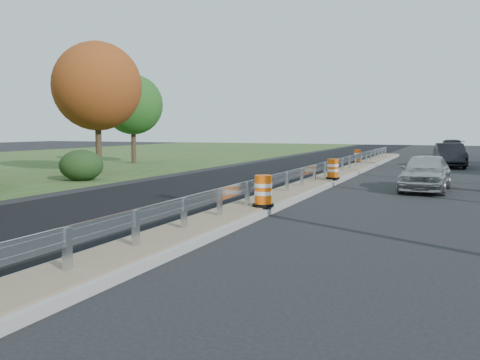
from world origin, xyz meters
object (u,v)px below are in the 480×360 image
at_px(barrel_median_near, 263,192).
at_px(barrel_median_far, 358,156).
at_px(car_dark_far, 452,148).
at_px(car_silver, 426,172).
at_px(car_dark_mid, 450,155).
at_px(barrel_median_mid, 333,169).

distance_m(barrel_median_near, barrel_median_far, 21.87).
relative_size(barrel_median_near, car_dark_far, 0.18).
bearing_deg(car_silver, car_dark_mid, 90.00).
bearing_deg(car_dark_mid, car_silver, -100.36).
bearing_deg(barrel_median_mid, barrel_median_near, -90.00).
distance_m(car_silver, car_dark_far, 29.16).
bearing_deg(car_dark_mid, barrel_median_far, 179.65).
relative_size(barrel_median_near, barrel_median_mid, 1.02).
height_order(barrel_median_near, barrel_median_far, barrel_median_near).
height_order(barrel_median_mid, car_silver, car_silver).
relative_size(barrel_median_near, barrel_median_far, 1.09).
height_order(barrel_median_near, barrel_median_mid, barrel_median_near).
bearing_deg(barrel_median_far, car_silver, -69.30).
relative_size(car_dark_mid, car_dark_far, 0.90).
relative_size(barrel_median_far, car_dark_far, 0.16).
distance_m(barrel_median_mid, car_dark_far, 28.38).
height_order(barrel_median_far, car_silver, car_silver).
bearing_deg(barrel_median_near, barrel_median_far, 92.88).
relative_size(barrel_median_far, car_silver, 0.19).
xyz_separation_m(barrel_median_near, barrel_median_mid, (0.00, 9.30, -0.01)).
bearing_deg(car_silver, barrel_median_near, -113.99).
xyz_separation_m(car_silver, car_dark_mid, (0.64, 14.45, 0.02)).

